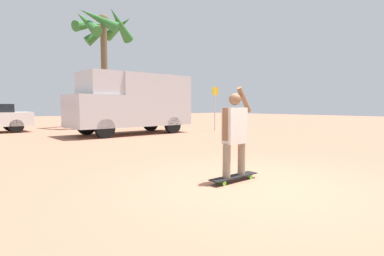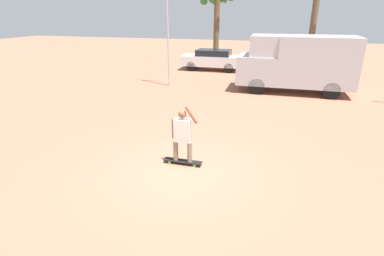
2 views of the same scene
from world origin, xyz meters
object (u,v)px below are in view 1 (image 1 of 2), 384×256
(camper_van, at_px, (133,102))
(palm_tree_near_van, at_px, (103,32))
(person_skateboarder, at_px, (234,130))
(skateboard, at_px, (234,177))
(street_sign, at_px, (215,103))

(camper_van, height_order, palm_tree_near_van, palm_tree_near_van)
(camper_van, relative_size, palm_tree_near_van, 0.79)
(camper_van, bearing_deg, person_skateboarder, -109.44)
(palm_tree_near_van, bearing_deg, camper_van, -100.52)
(person_skateboarder, relative_size, palm_tree_near_van, 0.22)
(skateboard, distance_m, palm_tree_near_van, 16.39)
(person_skateboarder, relative_size, camper_van, 0.28)
(skateboard, bearing_deg, street_sign, 46.48)
(palm_tree_near_van, distance_m, street_sign, 8.62)
(skateboard, distance_m, camper_van, 10.04)
(skateboard, bearing_deg, camper_van, 70.56)
(skateboard, distance_m, person_skateboarder, 0.85)
(person_skateboarder, height_order, street_sign, street_sign)
(camper_van, distance_m, palm_tree_near_van, 6.99)
(skateboard, relative_size, palm_tree_near_van, 0.15)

